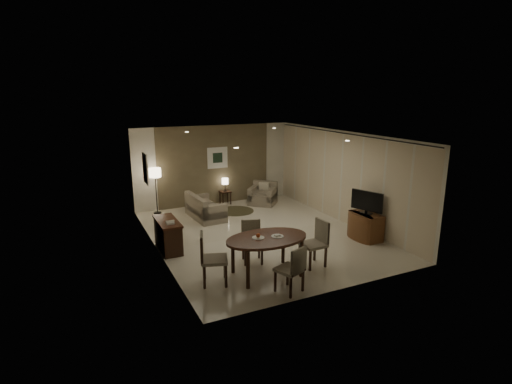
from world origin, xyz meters
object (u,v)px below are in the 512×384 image
tv_cabinet (366,226)px  floor_lamp (156,191)px  console_desk (168,235)px  armchair (263,194)px  sofa (205,206)px  chair_near (289,269)px  chair_left (215,259)px  side_table (225,197)px  chair_right (313,244)px  dining_table (267,256)px  chair_far (252,243)px

tv_cabinet → floor_lamp: size_ratio=0.61×
console_desk → armchair: bearing=34.1°
sofa → armchair: 2.35m
chair_near → armchair: bearing=-133.0°
chair_left → side_table: 5.92m
chair_right → armchair: 5.12m
dining_table → chair_far: (-0.00, 0.72, 0.05)m
console_desk → tv_cabinet: 5.11m
console_desk → chair_far: chair_far is taller
chair_far → chair_left: bearing=-135.1°
chair_left → sofa: size_ratio=0.68×
chair_near → chair_right: (1.07, 0.81, 0.04)m
tv_cabinet → chair_right: size_ratio=0.87×
chair_near → floor_lamp: 6.42m
dining_table → sofa: dining_table is taller
sofa → side_table: sofa is taller
console_desk → chair_near: chair_near is taller
chair_near → chair_left: (-1.19, 0.95, 0.06)m
chair_far → chair_left: 1.28m
chair_far → chair_near: bearing=-71.5°
chair_near → armchair: 6.23m
chair_right → side_table: 5.58m
chair_far → floor_lamp: (-1.16, 4.74, 0.26)m
tv_cabinet → armchair: (-0.98, 4.15, 0.03)m
console_desk → side_table: size_ratio=2.64×
sofa → tv_cabinet: bearing=-141.4°
dining_table → armchair: size_ratio=2.09×
armchair → chair_right: bearing=-60.3°
chair_right → side_table: chair_right is taller
chair_far → sofa: (0.09, 3.61, -0.11)m
dining_table → chair_far: size_ratio=1.89×
chair_right → sofa: (-1.04, 4.36, -0.15)m
console_desk → sofa: console_desk is taller
console_desk → chair_left: 2.23m
sofa → armchair: (2.27, 0.61, 0.01)m
console_desk → floor_lamp: size_ratio=0.82×
dining_table → armchair: 5.47m
chair_far → side_table: chair_far is taller
side_table → floor_lamp: size_ratio=0.31×
chair_far → side_table: size_ratio=2.08×
dining_table → floor_lamp: bearing=102.0°
console_desk → floor_lamp: 3.21m
chair_far → chair_right: 1.36m
chair_far → sofa: 3.61m
console_desk → dining_table: (1.56, -2.29, 0.04)m
chair_near → armchair: chair_near is taller
chair_right → chair_far: bearing=-125.3°
dining_table → sofa: size_ratio=1.14×
chair_near → floor_lamp: bearing=-100.4°
chair_left → side_table: size_ratio=2.34×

